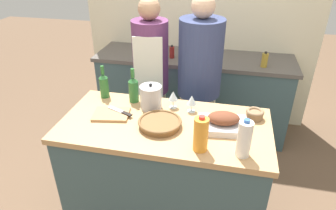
{
  "coord_description": "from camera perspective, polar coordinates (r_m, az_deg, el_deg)",
  "views": [
    {
      "loc": [
        0.38,
        -1.64,
        2.01
      ],
      "look_at": [
        0.0,
        0.1,
        1.01
      ],
      "focal_mm": 32.0,
      "sensor_mm": 36.0,
      "label": 1
    }
  ],
  "objects": [
    {
      "name": "kitchen_island",
      "position": [
        2.28,
        -0.58,
        -13.24
      ],
      "size": [
        1.4,
        0.69,
        0.93
      ],
      "color": "#3D565B",
      "rests_on": "ground_plane"
    },
    {
      "name": "back_counter",
      "position": [
        3.44,
        4.67,
        2.25
      ],
      "size": [
        2.12,
        0.6,
        0.89
      ],
      "color": "#3D565B",
      "rests_on": "ground_plane"
    },
    {
      "name": "back_wall",
      "position": [
        3.49,
        6.1,
        17.04
      ],
      "size": [
        2.62,
        0.1,
        2.55
      ],
      "color": "beige",
      "rests_on": "ground_plane"
    },
    {
      "name": "roasting_pan",
      "position": [
        1.95,
        10.47,
        -3.31
      ],
      "size": [
        0.34,
        0.26,
        0.12
      ],
      "color": "#BCBCC1",
      "rests_on": "kitchen_island"
    },
    {
      "name": "wicker_basket",
      "position": [
        1.95,
        -1.55,
        -3.45
      ],
      "size": [
        0.29,
        0.29,
        0.05
      ],
      "color": "brown",
      "rests_on": "kitchen_island"
    },
    {
      "name": "cutting_board",
      "position": [
        2.11,
        -10.76,
        -1.75
      ],
      "size": [
        0.27,
        0.22,
        0.02
      ],
      "color": "#AD7F51",
      "rests_on": "kitchen_island"
    },
    {
      "name": "stock_pot",
      "position": [
        2.14,
        -3.28,
        1.51
      ],
      "size": [
        0.16,
        0.16,
        0.19
      ],
      "color": "#B7B7BC",
      "rests_on": "kitchen_island"
    },
    {
      "name": "mixing_bowl",
      "position": [
        2.11,
        16.21,
        -1.63
      ],
      "size": [
        0.12,
        0.12,
        0.06
      ],
      "color": "#846647",
      "rests_on": "kitchen_island"
    },
    {
      "name": "juice_jug",
      "position": [
        1.72,
        6.27,
        -5.55
      ],
      "size": [
        0.08,
        0.08,
        0.23
      ],
      "color": "orange",
      "rests_on": "kitchen_island"
    },
    {
      "name": "milk_jug",
      "position": [
        1.71,
        14.32,
        -6.26
      ],
      "size": [
        0.08,
        0.08,
        0.24
      ],
      "color": "white",
      "rests_on": "kitchen_island"
    },
    {
      "name": "wine_bottle_green",
      "position": [
        2.23,
        -6.59,
        3.08
      ],
      "size": [
        0.07,
        0.07,
        0.26
      ],
      "color": "#28662D",
      "rests_on": "kitchen_island"
    },
    {
      "name": "wine_bottle_dark",
      "position": [
        2.33,
        -12.09,
        3.76
      ],
      "size": [
        0.07,
        0.07,
        0.26
      ],
      "color": "#28662D",
      "rests_on": "kitchen_island"
    },
    {
      "name": "wine_glass_left",
      "position": [
        2.13,
        0.98,
        1.69
      ],
      "size": [
        0.07,
        0.07,
        0.13
      ],
      "color": "silver",
      "rests_on": "kitchen_island"
    },
    {
      "name": "wine_glass_right",
      "position": [
        2.09,
        4.53,
        0.87
      ],
      "size": [
        0.07,
        0.07,
        0.13
      ],
      "color": "silver",
      "rests_on": "kitchen_island"
    },
    {
      "name": "knife_chef",
      "position": [
        2.11,
        -9.0,
        -1.21
      ],
      "size": [
        0.21,
        0.11,
        0.01
      ],
      "color": "#B7B7BC",
      "rests_on": "cutting_board"
    },
    {
      "name": "condiment_bottle_tall",
      "position": [
        3.15,
        3.05,
        10.31
      ],
      "size": [
        0.05,
        0.05,
        0.19
      ],
      "color": "maroon",
      "rests_on": "back_counter"
    },
    {
      "name": "condiment_bottle_short",
      "position": [
        3.09,
        17.93,
        8.14
      ],
      "size": [
        0.06,
        0.06,
        0.15
      ],
      "color": "#B28E2D",
      "rests_on": "back_counter"
    },
    {
      "name": "condiment_bottle_extra",
      "position": [
        3.19,
        0.75,
        10.02
      ],
      "size": [
        0.05,
        0.05,
        0.14
      ],
      "color": "maroon",
      "rests_on": "back_counter"
    },
    {
      "name": "person_cook_aproned",
      "position": [
        2.74,
        -3.24,
        5.11
      ],
      "size": [
        0.31,
        0.33,
        1.6
      ],
      "rotation": [
        0.0,
        0.0,
        0.13
      ],
      "color": "beige",
      "rests_on": "ground_plane"
    },
    {
      "name": "person_cook_guest",
      "position": [
        2.65,
        5.95,
        4.45
      ],
      "size": [
        0.37,
        0.37,
        1.64
      ],
      "rotation": [
        0.0,
        0.0,
        -0.02
      ],
      "color": "beige",
      "rests_on": "ground_plane"
    }
  ]
}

